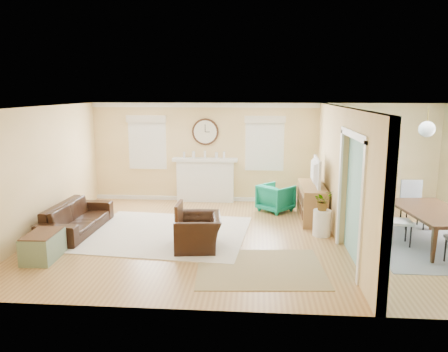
{
  "coord_description": "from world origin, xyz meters",
  "views": [
    {
      "loc": [
        -0.12,
        -8.37,
        2.89
      ],
      "look_at": [
        -0.8,
        0.3,
        1.2
      ],
      "focal_mm": 35.0,
      "sensor_mm": 36.0,
      "label": 1
    }
  ],
  "objects_px": {
    "green_chair": "(276,198)",
    "credenza": "(312,202)",
    "eames_chair": "(198,232)",
    "dining_table": "(435,228)",
    "sofa": "(77,218)"
  },
  "relations": [
    {
      "from": "green_chair",
      "to": "credenza",
      "type": "xyz_separation_m",
      "value": [
        0.79,
        -0.63,
        0.07
      ]
    },
    {
      "from": "eames_chair",
      "to": "credenza",
      "type": "height_order",
      "value": "credenza"
    },
    {
      "from": "sofa",
      "to": "credenza",
      "type": "xyz_separation_m",
      "value": [
        4.98,
        1.31,
        0.09
      ]
    },
    {
      "from": "green_chair",
      "to": "dining_table",
      "type": "relative_size",
      "value": 0.37
    },
    {
      "from": "credenza",
      "to": "sofa",
      "type": "bearing_deg",
      "value": -165.24
    },
    {
      "from": "green_chair",
      "to": "dining_table",
      "type": "xyz_separation_m",
      "value": [
        2.92,
        -2.19,
        0.01
      ]
    },
    {
      "from": "eames_chair",
      "to": "green_chair",
      "type": "distance_m",
      "value": 3.12
    },
    {
      "from": "sofa",
      "to": "green_chair",
      "type": "relative_size",
      "value": 2.86
    },
    {
      "from": "sofa",
      "to": "dining_table",
      "type": "xyz_separation_m",
      "value": [
        7.11,
        -0.25,
        0.04
      ]
    },
    {
      "from": "green_chair",
      "to": "credenza",
      "type": "distance_m",
      "value": 1.01
    },
    {
      "from": "credenza",
      "to": "dining_table",
      "type": "bearing_deg",
      "value": -36.21
    },
    {
      "from": "eames_chair",
      "to": "credenza",
      "type": "xyz_separation_m",
      "value": [
        2.33,
        2.08,
        0.08
      ]
    },
    {
      "from": "eames_chair",
      "to": "green_chair",
      "type": "xyz_separation_m",
      "value": [
        1.55,
        2.71,
        0.02
      ]
    },
    {
      "from": "sofa",
      "to": "eames_chair",
      "type": "relative_size",
      "value": 2.15
    },
    {
      "from": "sofa",
      "to": "green_chair",
      "type": "xyz_separation_m",
      "value": [
        4.2,
        1.95,
        0.03
      ]
    }
  ]
}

